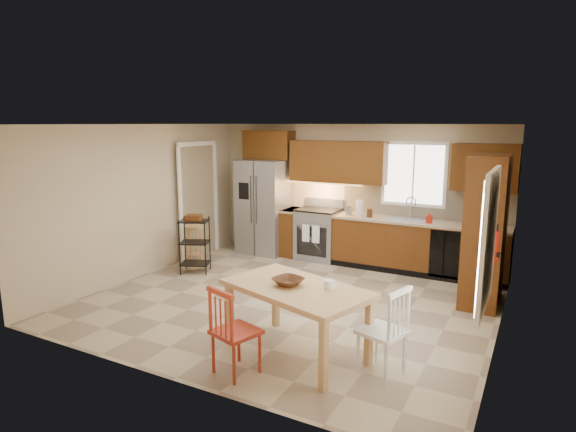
% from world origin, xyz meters
% --- Properties ---
extents(floor, '(5.50, 5.50, 0.00)m').
position_xyz_m(floor, '(0.00, 0.00, 0.00)').
color(floor, tan).
rests_on(floor, ground).
extents(ceiling, '(5.50, 5.00, 0.02)m').
position_xyz_m(ceiling, '(0.00, 0.00, 2.50)').
color(ceiling, silver).
rests_on(ceiling, ground).
extents(wall_back, '(5.50, 0.02, 2.50)m').
position_xyz_m(wall_back, '(0.00, 2.50, 1.25)').
color(wall_back, '#CCB793').
rests_on(wall_back, ground).
extents(wall_front, '(5.50, 0.02, 2.50)m').
position_xyz_m(wall_front, '(0.00, -2.50, 1.25)').
color(wall_front, '#CCB793').
rests_on(wall_front, ground).
extents(wall_left, '(0.02, 5.00, 2.50)m').
position_xyz_m(wall_left, '(-2.75, 0.00, 1.25)').
color(wall_left, '#CCB793').
rests_on(wall_left, ground).
extents(wall_right, '(0.02, 5.00, 2.50)m').
position_xyz_m(wall_right, '(2.75, 0.00, 1.25)').
color(wall_right, '#CCB793').
rests_on(wall_right, ground).
extents(refrigerator, '(0.92, 0.75, 1.82)m').
position_xyz_m(refrigerator, '(-1.70, 2.12, 0.91)').
color(refrigerator, gray).
rests_on(refrigerator, floor).
extents(range_stove, '(0.76, 0.63, 0.92)m').
position_xyz_m(range_stove, '(-0.55, 2.19, 0.46)').
color(range_stove, gray).
rests_on(range_stove, floor).
extents(base_cabinet_narrow, '(0.30, 0.60, 0.90)m').
position_xyz_m(base_cabinet_narrow, '(-1.10, 2.20, 0.45)').
color(base_cabinet_narrow, '#582A10').
rests_on(base_cabinet_narrow, floor).
extents(base_cabinet_run, '(2.92, 0.60, 0.90)m').
position_xyz_m(base_cabinet_run, '(1.29, 2.20, 0.45)').
color(base_cabinet_run, '#582A10').
rests_on(base_cabinet_run, floor).
extents(dishwasher, '(0.60, 0.02, 0.78)m').
position_xyz_m(dishwasher, '(1.85, 1.91, 0.45)').
color(dishwasher, black).
rests_on(dishwasher, floor).
extents(backsplash, '(2.92, 0.03, 0.55)m').
position_xyz_m(backsplash, '(1.29, 2.48, 1.18)').
color(backsplash, beige).
rests_on(backsplash, wall_back).
extents(upper_over_fridge, '(1.00, 0.35, 0.55)m').
position_xyz_m(upper_over_fridge, '(-1.70, 2.33, 2.10)').
color(upper_over_fridge, '#5A300F').
rests_on(upper_over_fridge, wall_back).
extents(upper_left_block, '(1.80, 0.35, 0.75)m').
position_xyz_m(upper_left_block, '(-0.25, 2.33, 1.83)').
color(upper_left_block, '#5A300F').
rests_on(upper_left_block, wall_back).
extents(upper_right_block, '(1.00, 0.35, 0.75)m').
position_xyz_m(upper_right_block, '(2.25, 2.33, 1.83)').
color(upper_right_block, '#5A300F').
rests_on(upper_right_block, wall_back).
extents(window_back, '(1.12, 0.04, 1.12)m').
position_xyz_m(window_back, '(1.10, 2.48, 1.65)').
color(window_back, white).
rests_on(window_back, wall_back).
extents(sink, '(0.62, 0.46, 0.16)m').
position_xyz_m(sink, '(1.10, 2.20, 0.86)').
color(sink, gray).
rests_on(sink, base_cabinet_run).
extents(undercab_glow, '(1.60, 0.30, 0.01)m').
position_xyz_m(undercab_glow, '(-0.55, 2.30, 1.43)').
color(undercab_glow, '#FFBF66').
rests_on(undercab_glow, wall_back).
extents(soap_bottle, '(0.09, 0.09, 0.19)m').
position_xyz_m(soap_bottle, '(1.48, 2.10, 1.00)').
color(soap_bottle, red).
rests_on(soap_bottle, base_cabinet_run).
extents(paper_towel, '(0.12, 0.12, 0.28)m').
position_xyz_m(paper_towel, '(0.25, 2.15, 1.04)').
color(paper_towel, white).
rests_on(paper_towel, base_cabinet_run).
extents(canister_steel, '(0.11, 0.11, 0.18)m').
position_xyz_m(canister_steel, '(0.05, 2.15, 0.99)').
color(canister_steel, gray).
rests_on(canister_steel, base_cabinet_run).
extents(canister_wood, '(0.10, 0.10, 0.14)m').
position_xyz_m(canister_wood, '(0.45, 2.12, 0.97)').
color(canister_wood, '#4F2A15').
rests_on(canister_wood, base_cabinet_run).
extents(pantry, '(0.50, 0.95, 2.10)m').
position_xyz_m(pantry, '(2.43, 1.20, 1.05)').
color(pantry, '#582A10').
rests_on(pantry, floor).
extents(fire_extinguisher, '(0.12, 0.12, 0.36)m').
position_xyz_m(fire_extinguisher, '(2.63, 0.15, 1.10)').
color(fire_extinguisher, red).
rests_on(fire_extinguisher, wall_right).
extents(window_right, '(0.04, 1.02, 1.32)m').
position_xyz_m(window_right, '(2.68, -1.15, 1.45)').
color(window_right, white).
rests_on(window_right, wall_right).
extents(doorway, '(0.04, 0.95, 2.10)m').
position_xyz_m(doorway, '(-2.67, 1.30, 1.05)').
color(doorway, '#8C7A59').
rests_on(doorway, wall_left).
extents(dining_table, '(1.77, 1.31, 0.77)m').
position_xyz_m(dining_table, '(0.82, -1.42, 0.38)').
color(dining_table, tan).
rests_on(dining_table, floor).
extents(chair_red, '(0.54, 0.54, 0.93)m').
position_xyz_m(chair_red, '(0.47, -2.07, 0.46)').
color(chair_red, '#A72D19').
rests_on(chair_red, floor).
extents(chair_white, '(0.54, 0.54, 0.93)m').
position_xyz_m(chair_white, '(1.77, -1.37, 0.46)').
color(chair_white, white).
rests_on(chair_white, floor).
extents(table_bowl, '(0.40, 0.40, 0.08)m').
position_xyz_m(table_bowl, '(0.72, -1.42, 0.78)').
color(table_bowl, '#4F2A15').
rests_on(table_bowl, dining_table).
extents(table_jar, '(0.15, 0.15, 0.14)m').
position_xyz_m(table_jar, '(1.17, -1.32, 0.81)').
color(table_jar, white).
rests_on(table_jar, dining_table).
extents(bar_stool, '(0.42, 0.42, 0.72)m').
position_xyz_m(bar_stool, '(-2.34, 0.76, 0.36)').
color(bar_stool, tan).
rests_on(bar_stool, floor).
extents(utility_cart, '(0.58, 0.53, 0.95)m').
position_xyz_m(utility_cart, '(-2.05, 0.42, 0.48)').
color(utility_cart, black).
rests_on(utility_cart, floor).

